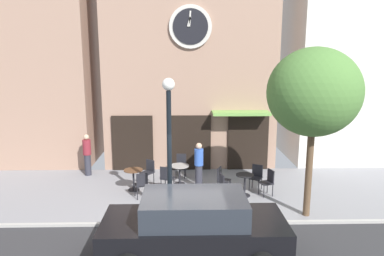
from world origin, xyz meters
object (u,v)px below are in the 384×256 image
(street_lamp, at_px, (169,148))
(cafe_table_rightmost, at_px, (133,176))
(cafe_table_center_left, at_px, (245,182))
(cafe_chair_by_entrance, at_px, (222,178))
(cafe_chair_facing_wall, at_px, (256,175))
(parked_car_black, at_px, (194,227))
(street_tree, at_px, (314,93))
(cafe_chair_under_awning, at_px, (181,164))
(cafe_chair_outer, at_px, (268,180))
(cafe_chair_curbside, at_px, (149,170))
(cafe_chair_near_tree, at_px, (224,185))
(cafe_table_leftmost, at_px, (180,171))
(cafe_chair_corner, at_px, (141,183))
(pedestrian_blue, at_px, (199,165))
(cafe_chair_mid_row, at_px, (166,176))
(pedestrian_maroon, at_px, (87,154))

(street_lamp, relative_size, cafe_table_rightmost, 5.42)
(cafe_table_center_left, xyz_separation_m, cafe_chair_by_entrance, (-0.75, 0.34, 0.03))
(cafe_chair_facing_wall, bearing_deg, parked_car_black, -118.41)
(street_tree, xyz_separation_m, cafe_chair_under_awning, (-3.78, 3.62, -3.16))
(cafe_table_center_left, height_order, cafe_chair_facing_wall, cafe_chair_facing_wall)
(cafe_chair_outer, bearing_deg, cafe_chair_curbside, 163.55)
(cafe_chair_near_tree, xyz_separation_m, cafe_chair_outer, (1.54, 0.37, 0.00))
(cafe_table_leftmost, distance_m, cafe_chair_by_entrance, 1.71)
(parked_car_black, bearing_deg, cafe_chair_curbside, 106.95)
(cafe_chair_curbside, bearing_deg, cafe_chair_corner, -94.41)
(cafe_table_center_left, height_order, cafe_chair_by_entrance, cafe_chair_by_entrance)
(cafe_chair_outer, bearing_deg, cafe_table_center_left, -176.31)
(street_lamp, distance_m, cafe_chair_curbside, 3.31)
(cafe_chair_by_entrance, xyz_separation_m, cafe_chair_corner, (-2.74, -0.46, 0.00))
(street_tree, bearing_deg, cafe_chair_corner, 164.28)
(cafe_chair_corner, height_order, pedestrian_blue, pedestrian_blue)
(cafe_table_leftmost, height_order, cafe_chair_under_awning, cafe_chair_under_awning)
(street_lamp, bearing_deg, cafe_chair_by_entrance, 46.32)
(cafe_chair_by_entrance, bearing_deg, cafe_table_leftmost, 149.65)
(street_lamp, bearing_deg, cafe_chair_curbside, 107.79)
(street_tree, height_order, cafe_chair_mid_row, street_tree)
(cafe_chair_facing_wall, height_order, cafe_chair_mid_row, same)
(cafe_chair_under_awning, distance_m, cafe_chair_near_tree, 2.79)
(cafe_table_rightmost, bearing_deg, cafe_table_center_left, -9.37)
(street_lamp, distance_m, cafe_chair_outer, 3.96)
(cafe_table_leftmost, bearing_deg, cafe_chair_near_tree, -45.42)
(street_lamp, xyz_separation_m, cafe_chair_near_tree, (1.76, 1.17, -1.56))
(cafe_table_leftmost, relative_size, cafe_chair_corner, 0.81)
(street_tree, height_order, parked_car_black, street_tree)
(street_tree, relative_size, cafe_chair_mid_row, 5.52)
(cafe_table_leftmost, bearing_deg, cafe_chair_mid_row, -125.08)
(cafe_chair_mid_row, bearing_deg, cafe_chair_curbside, 133.04)
(cafe_table_rightmost, distance_m, cafe_table_leftmost, 1.72)
(cafe_table_rightmost, xyz_separation_m, cafe_chair_under_awning, (1.68, 1.43, 0.01))
(cafe_chair_corner, height_order, pedestrian_maroon, pedestrian_maroon)
(cafe_chair_curbside, relative_size, pedestrian_maroon, 0.54)
(cafe_chair_curbside, distance_m, cafe_chair_by_entrance, 2.80)
(cafe_table_rightmost, relative_size, pedestrian_maroon, 0.45)
(cafe_chair_facing_wall, bearing_deg, cafe_chair_by_entrance, -168.52)
(street_tree, bearing_deg, cafe_chair_near_tree, 152.12)
(cafe_chair_by_entrance, bearing_deg, cafe_chair_mid_row, 173.77)
(cafe_table_leftmost, bearing_deg, street_tree, -35.72)
(cafe_chair_under_awning, height_order, pedestrian_blue, pedestrian_blue)
(cafe_chair_facing_wall, relative_size, parked_car_black, 0.21)
(cafe_chair_by_entrance, bearing_deg, cafe_table_rightmost, 174.48)
(cafe_table_leftmost, bearing_deg, pedestrian_blue, -28.97)
(street_tree, xyz_separation_m, cafe_chair_corner, (-5.09, 1.43, -3.16))
(cafe_chair_curbside, xyz_separation_m, pedestrian_blue, (1.85, -0.47, 0.33))
(cafe_chair_under_awning, height_order, cafe_chair_facing_wall, same)
(cafe_table_leftmost, relative_size, parked_car_black, 0.17)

